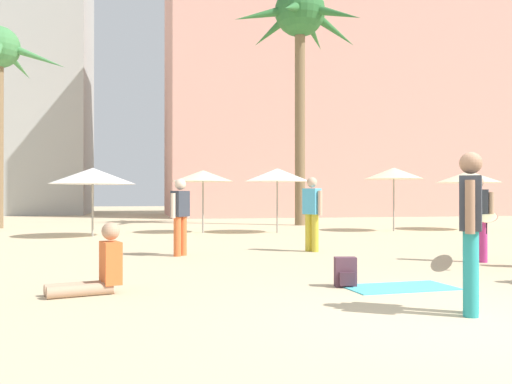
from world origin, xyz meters
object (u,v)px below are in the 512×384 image
(palm_tree_left, at_px, (300,26))
(cafe_umbrella_1, at_px, (394,173))
(cafe_umbrella_0, at_px, (277,175))
(cafe_umbrella_5, at_px, (203,176))
(cafe_umbrella_2, at_px, (93,176))
(beach_towel, at_px, (400,287))
(person_near_left, at_px, (471,225))
(backpack, at_px, (345,273))
(person_far_left, at_px, (482,216))
(person_mid_right, at_px, (98,269))
(person_mid_left, at_px, (180,214))
(person_near_right, at_px, (312,211))
(cafe_umbrella_3, at_px, (468,177))

(palm_tree_left, relative_size, cafe_umbrella_1, 4.52)
(cafe_umbrella_0, bearing_deg, cafe_umbrella_5, 168.95)
(palm_tree_left, bearing_deg, cafe_umbrella_2, -149.06)
(palm_tree_left, bearing_deg, cafe_umbrella_0, -115.99)
(cafe_umbrella_1, distance_m, beach_towel, 12.67)
(cafe_umbrella_0, height_order, person_near_left, cafe_umbrella_0)
(palm_tree_left, xyz_separation_m, cafe_umbrella_2, (-8.25, -4.94, -6.71))
(cafe_umbrella_1, bearing_deg, person_near_left, -112.94)
(cafe_umbrella_0, height_order, cafe_umbrella_5, cafe_umbrella_0)
(backpack, xyz_separation_m, person_far_left, (3.57, 2.03, 0.71))
(palm_tree_left, xyz_separation_m, beach_towel, (-3.29, -15.70, -8.60))
(person_mid_right, distance_m, person_mid_left, 4.58)
(person_mid_left, distance_m, person_near_right, 3.05)
(person_mid_right, bearing_deg, cafe_umbrella_5, -119.47)
(cafe_umbrella_0, xyz_separation_m, backpack, (-1.84, -11.03, -1.79))
(person_mid_right, xyz_separation_m, person_near_left, (4.05, -2.19, 0.65))
(person_mid_right, bearing_deg, backpack, 161.00)
(cafe_umbrella_0, xyz_separation_m, beach_towel, (-1.12, -11.27, -1.99))
(cafe_umbrella_0, xyz_separation_m, cafe_umbrella_1, (4.33, -0.02, 0.09))
(person_far_left, distance_m, person_mid_left, 6.07)
(person_near_left, bearing_deg, cafe_umbrella_5, 131.05)
(cafe_umbrella_5, height_order, person_near_left, cafe_umbrella_5)
(person_mid_right, relative_size, person_near_right, 0.58)
(cafe_umbrella_1, distance_m, person_near_left, 14.18)
(palm_tree_left, distance_m, backpack, 18.05)
(beach_towel, xyz_separation_m, person_mid_left, (-2.70, 4.73, 0.90))
(cafe_umbrella_2, distance_m, person_far_left, 11.58)
(palm_tree_left, relative_size, person_far_left, 4.01)
(palm_tree_left, height_order, beach_towel, palm_tree_left)
(person_far_left, bearing_deg, cafe_umbrella_2, 81.53)
(cafe_umbrella_5, xyz_separation_m, backpack, (0.67, -11.52, -1.75))
(beach_towel, height_order, backpack, backpack)
(cafe_umbrella_2, xyz_separation_m, person_near_right, (5.30, -5.76, -0.96))
(palm_tree_left, distance_m, cafe_umbrella_0, 8.26)
(cafe_umbrella_3, height_order, backpack, cafe_umbrella_3)
(cafe_umbrella_3, height_order, person_mid_left, cafe_umbrella_3)
(cafe_umbrella_5, bearing_deg, person_near_left, -84.39)
(beach_towel, relative_size, backpack, 3.61)
(cafe_umbrella_3, height_order, beach_towel, cafe_umbrella_3)
(person_far_left, xyz_separation_m, person_near_left, (-2.91, -4.04, 0.07))
(cafe_umbrella_3, xyz_separation_m, cafe_umbrella_5, (-9.89, 0.45, -0.02))
(cafe_umbrella_3, relative_size, person_near_left, 1.34)
(cafe_umbrella_0, height_order, person_mid_left, cafe_umbrella_0)
(cafe_umbrella_3, height_order, person_far_left, cafe_umbrella_3)
(cafe_umbrella_2, relative_size, cafe_umbrella_5, 1.23)
(cafe_umbrella_1, bearing_deg, person_mid_left, -141.39)
(person_near_left, bearing_deg, cafe_umbrella_3, 92.25)
(beach_towel, bearing_deg, cafe_umbrella_0, 84.30)
(cafe_umbrella_2, relative_size, beach_towel, 1.75)
(person_mid_left, bearing_deg, palm_tree_left, 102.55)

